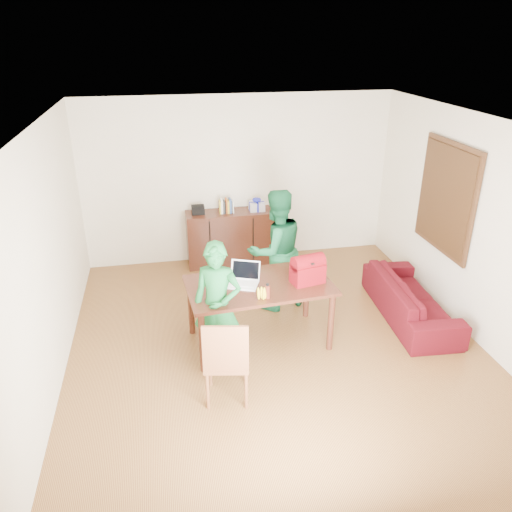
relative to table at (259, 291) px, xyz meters
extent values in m
cube|color=#4E2913|center=(0.18, -0.15, -0.75)|extent=(5.00, 5.50, 0.10)
cube|color=white|center=(0.18, -0.15, 2.05)|extent=(5.00, 5.50, 0.10)
cube|color=beige|center=(0.18, 2.65, 0.65)|extent=(5.00, 0.10, 2.70)
cube|color=beige|center=(0.18, -2.95, 0.65)|extent=(5.00, 0.10, 2.70)
cube|color=beige|center=(-2.37, -0.15, 0.65)|extent=(0.10, 5.50, 2.70)
cube|color=beige|center=(2.73, -0.15, 0.65)|extent=(0.10, 5.50, 2.70)
cube|color=#3F2614|center=(2.64, 0.55, 0.85)|extent=(0.04, 1.28, 1.48)
cube|color=#462B15|center=(2.61, 0.55, 0.85)|extent=(0.01, 1.18, 1.36)
cube|color=black|center=(-0.02, 2.36, -0.25)|extent=(1.40, 0.45, 0.90)
cube|color=black|center=(-0.52, 2.36, 0.27)|extent=(0.20, 0.14, 0.14)
cube|color=silver|center=(0.43, 2.36, 0.27)|extent=(0.24, 0.22, 0.14)
ellipsoid|color=#1920A6|center=(0.43, 2.36, 0.37)|extent=(0.14, 0.14, 0.07)
cube|color=black|center=(0.00, 0.00, 0.08)|extent=(1.80, 1.11, 0.04)
cylinder|color=black|center=(-0.75, -0.47, -0.32)|extent=(0.08, 0.08, 0.77)
cylinder|color=black|center=(0.81, -0.34, -0.32)|extent=(0.08, 0.08, 0.77)
cylinder|color=black|center=(-0.81, 0.34, -0.32)|extent=(0.08, 0.08, 0.77)
cylinder|color=black|center=(0.75, 0.47, -0.32)|extent=(0.08, 0.08, 0.77)
cube|color=brown|center=(-0.53, -0.96, -0.24)|extent=(0.53, 0.51, 0.05)
cube|color=brown|center=(-0.57, -1.16, 0.04)|extent=(0.45, 0.11, 0.52)
imported|color=#16642B|center=(-0.55, -0.34, 0.06)|extent=(0.65, 0.54, 1.52)
imported|color=#12512D|center=(0.40, 0.83, 0.15)|extent=(0.98, 0.86, 1.71)
cube|color=white|center=(-0.20, 0.00, 0.11)|extent=(0.42, 0.36, 0.02)
cube|color=black|center=(-0.20, 0.00, 0.24)|extent=(0.36, 0.22, 0.23)
cylinder|color=#591F14|center=(0.02, -0.35, 0.20)|extent=(0.07, 0.07, 0.18)
cube|color=maroon|center=(0.58, -0.07, 0.25)|extent=(0.42, 0.30, 0.28)
imported|color=#36070F|center=(2.13, 0.19, -0.43)|extent=(0.85, 1.91, 0.54)
camera|label=1|loc=(-1.05, -5.18, 2.90)|focal=35.00mm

